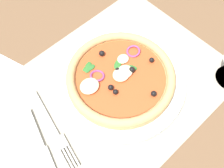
# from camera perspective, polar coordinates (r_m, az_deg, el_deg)

# --- Properties ---
(ground_plane) EXTENTS (1.90, 1.40, 0.02)m
(ground_plane) POSITION_cam_1_polar(r_m,az_deg,el_deg) (0.60, -0.73, -2.35)
(ground_plane) COLOR brown
(placemat) EXTENTS (0.50, 0.35, 0.00)m
(placemat) POSITION_cam_1_polar(r_m,az_deg,el_deg) (0.58, -0.75, -1.72)
(placemat) COLOR #A39984
(placemat) RESTS_ON ground_plane
(plate) EXTENTS (0.27, 0.27, 0.01)m
(plate) POSITION_cam_1_polar(r_m,az_deg,el_deg) (0.59, 1.77, 0.65)
(plate) COLOR white
(plate) RESTS_ON placemat
(pizza) EXTENTS (0.22, 0.22, 0.03)m
(pizza) POSITION_cam_1_polar(r_m,az_deg,el_deg) (0.58, 1.74, 1.48)
(pizza) COLOR tan
(pizza) RESTS_ON plate
(fork) EXTENTS (0.05, 0.18, 0.00)m
(fork) POSITION_cam_1_polar(r_m,az_deg,el_deg) (0.56, -11.36, -9.44)
(fork) COLOR silver
(fork) RESTS_ON placemat
(knife) EXTENTS (0.07, 0.20, 0.01)m
(knife) POSITION_cam_1_polar(r_m,az_deg,el_deg) (0.54, -13.29, -14.07)
(knife) COLOR silver
(knife) RESTS_ON placemat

